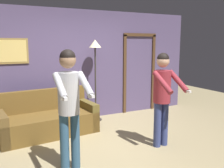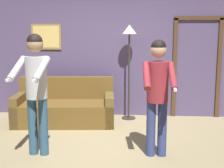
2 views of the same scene
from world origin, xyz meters
TOP-DOWN VIEW (x-y plane):
  - ground_plane at (0.00, 0.00)m, footprint 12.00×12.00m
  - back_wall_assembly at (0.01, 2.03)m, footprint 6.40×0.10m
  - couch at (-0.81, 1.32)m, footprint 1.97×1.01m
  - torchiere_lamp at (0.43, 1.73)m, footprint 0.29×0.29m
  - person_standing_left at (-0.83, -0.29)m, footprint 0.45×0.70m
  - person_standing_right at (0.87, -0.21)m, footprint 0.45×0.63m

SIDE VIEW (x-z plane):
  - ground_plane at x=0.00m, z-range 0.00..0.00m
  - couch at x=-0.81m, z-range -0.16..0.71m
  - person_standing_right at x=0.87m, z-range 0.17..1.83m
  - person_standing_left at x=-0.83m, z-range 0.19..1.93m
  - back_wall_assembly at x=0.01m, z-range 0.00..2.60m
  - torchiere_lamp at x=0.43m, z-range 0.57..2.48m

